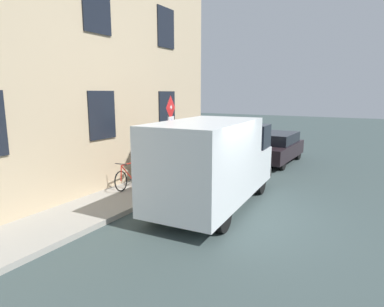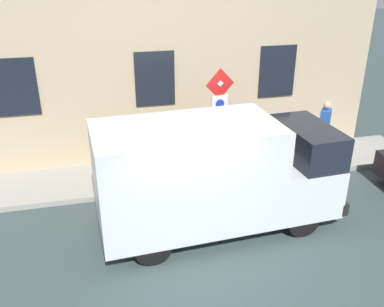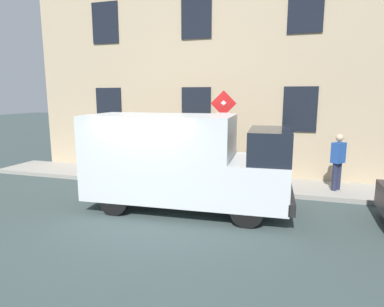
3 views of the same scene
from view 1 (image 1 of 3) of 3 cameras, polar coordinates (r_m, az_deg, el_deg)
The scene contains 10 objects.
ground_plane at distance 8.78m, azimuth 5.82°, elevation -11.07°, with size 80.00×80.00×0.00m, color #384646.
sidewalk_slab at distance 10.45m, azimuth -11.17°, elevation -7.23°, with size 1.89×15.14×0.14m, color #9B978E.
building_facade at distance 10.89m, azimuth -17.25°, elevation 14.03°, with size 0.75×13.14×7.94m.
sign_post_stacked at distance 10.66m, azimuth -3.73°, elevation 3.80°, with size 0.19×0.55×2.89m.
delivery_van at distance 9.24m, azimuth 3.89°, elevation -1.29°, with size 2.28×5.43×2.50m.
parked_hatchback at distance 15.76m, azimuth 14.31°, elevation 1.13°, with size 1.88×4.05×1.38m.
bicycle_purple at distance 12.39m, azimuth -5.41°, elevation -2.15°, with size 0.46×1.71×0.89m.
bicycle_green at distance 11.69m, azimuth -7.94°, elevation -2.98°, with size 0.46×1.72×0.89m.
bicycle_red at distance 11.01m, azimuth -10.78°, elevation -3.91°, with size 0.46×1.71×0.89m.
pedestrian at distance 14.01m, azimuth 1.82°, elevation 1.70°, with size 0.47×0.45×1.72m.
Camera 1 is at (-3.26, 7.48, 3.23)m, focal length 30.48 mm.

